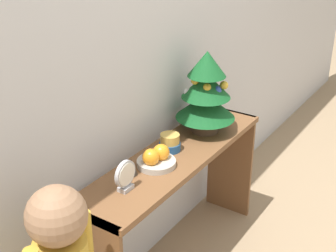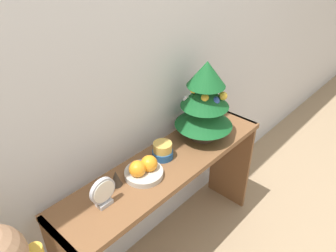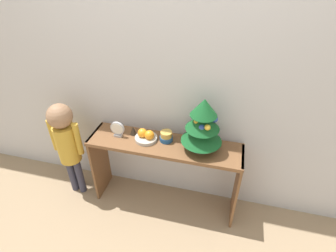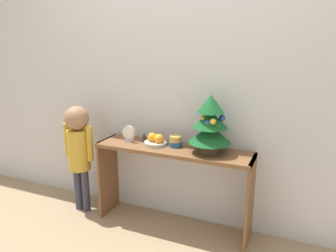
% 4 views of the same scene
% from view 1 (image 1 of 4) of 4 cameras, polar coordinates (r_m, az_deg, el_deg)
% --- Properties ---
extents(back_wall, '(7.00, 0.05, 2.50)m').
position_cam_1_polar(back_wall, '(2.21, -3.43, 11.07)').
color(back_wall, silver).
rests_on(back_wall, ground_plane).
extents(console_table, '(1.26, 0.32, 0.69)m').
position_cam_1_polar(console_table, '(2.38, 1.00, -6.41)').
color(console_table, brown).
rests_on(console_table, ground_plane).
extents(mini_tree, '(0.32, 0.32, 0.44)m').
position_cam_1_polar(mini_tree, '(2.44, 4.66, 4.11)').
color(mini_tree, '#4C3828').
rests_on(mini_tree, console_table).
extents(fruit_bowl, '(0.18, 0.18, 0.10)m').
position_cam_1_polar(fruit_bowl, '(2.18, -1.45, -4.01)').
color(fruit_bowl, '#B7B2A8').
rests_on(fruit_bowl, console_table).
extents(singing_bowl, '(0.11, 0.11, 0.09)m').
position_cam_1_polar(singing_bowl, '(2.31, 0.23, -2.06)').
color(singing_bowl, '#235189').
rests_on(singing_bowl, console_table).
extents(desk_clock, '(0.12, 0.04, 0.14)m').
position_cam_1_polar(desk_clock, '(1.99, -5.21, -6.10)').
color(desk_clock, '#B2B2B7').
rests_on(desk_clock, console_table).
extents(figurine, '(0.05, 0.05, 0.08)m').
position_cam_1_polar(figurine, '(2.11, -4.48, -4.98)').
color(figurine, '#382D23').
rests_on(figurine, console_table).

